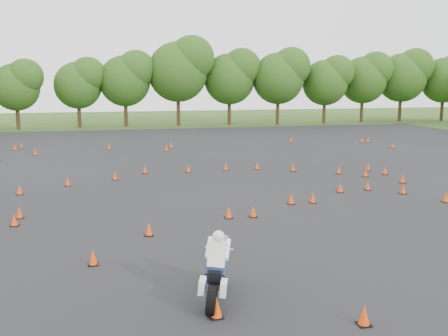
% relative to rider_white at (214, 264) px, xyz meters
% --- Properties ---
extents(ground, '(140.00, 140.00, 0.00)m').
position_rel_rider_white_xyz_m(ground, '(2.99, 7.86, -0.93)').
color(ground, '#2D5119').
rests_on(ground, ground).
extents(asphalt_pad, '(62.00, 62.00, 0.00)m').
position_rel_rider_white_xyz_m(asphalt_pad, '(2.99, 13.86, -0.93)').
color(asphalt_pad, black).
rests_on(asphalt_pad, ground).
extents(treeline, '(86.70, 32.52, 11.10)m').
position_rel_rider_white_xyz_m(treeline, '(6.06, 42.88, 3.69)').
color(treeline, '#274914').
rests_on(treeline, ground).
extents(traffic_cones, '(36.85, 33.41, 0.45)m').
position_rel_rider_white_xyz_m(traffic_cones, '(3.25, 13.63, -0.70)').
color(traffic_cones, '#E43D09').
rests_on(traffic_cones, asphalt_pad).
extents(rider_white, '(1.42, 2.52, 1.86)m').
position_rel_rider_white_xyz_m(rider_white, '(0.00, 0.00, 0.00)').
color(rider_white, white).
rests_on(rider_white, ground).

